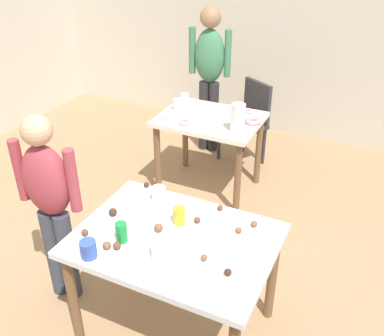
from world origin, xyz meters
TOP-DOWN VIEW (x-y plane):
  - ground_plane at (0.00, 0.00)m, footprint 6.40×6.40m
  - wall_back at (0.00, 3.20)m, footprint 6.40×0.10m
  - dining_table_near at (0.08, -0.06)m, footprint 1.14×0.83m
  - dining_table_far at (-0.41, 1.58)m, footprint 0.91×0.70m
  - chair_far_table at (-0.27, 2.28)m, footprint 0.55×0.55m
  - person_girl_near at (-0.77, -0.12)m, footprint 0.45×0.23m
  - person_adult_far at (-0.75, 2.33)m, footprint 0.46×0.24m
  - mixing_bowl at (0.13, -0.21)m, footprint 0.21×0.21m
  - soda_can at (-0.17, -0.22)m, footprint 0.07×0.07m
  - fork_near at (-0.32, 0.18)m, footprint 0.17×0.02m
  - cup_near_0 at (-0.18, 0.23)m, footprint 0.09×0.09m
  - cup_near_1 at (-0.26, -0.40)m, footprint 0.09×0.09m
  - cup_near_2 at (0.04, 0.07)m, footprint 0.07×0.07m
  - cake_ball_0 at (0.31, -0.16)m, footprint 0.04×0.04m
  - cake_ball_1 at (-0.39, -0.27)m, footprint 0.04×0.04m
  - cake_ball_2 at (0.47, -0.21)m, footprint 0.04×0.04m
  - cake_ball_3 at (-0.36, -0.04)m, footprint 0.05×0.05m
  - cake_ball_4 at (-0.21, -0.31)m, footprint 0.05×0.05m
  - cake_ball_5 at (0.40, 0.13)m, footprint 0.04×0.04m
  - cake_ball_6 at (0.14, 0.12)m, footprint 0.04×0.04m
  - cake_ball_7 at (-0.34, 0.33)m, footprint 0.04×0.04m
  - cake_ball_8 at (-0.16, -0.29)m, footprint 0.04×0.04m
  - cake_ball_9 at (0.21, 0.30)m, footprint 0.04×0.04m
  - cake_ball_10 at (-0.03, -0.05)m, footprint 0.05×0.05m
  - cake_ball_11 at (0.46, 0.23)m, footprint 0.04×0.04m
  - pitcher_far at (-0.09, 1.41)m, footprint 0.12×0.12m
  - cup_far_0 at (-0.75, 1.61)m, footprint 0.09×0.09m
  - cup_far_1 at (-0.75, 1.74)m, footprint 0.08×0.08m
  - donut_far_0 at (-0.28, 1.66)m, footprint 0.11×0.11m
  - donut_far_1 at (-0.73, 1.39)m, footprint 0.14×0.14m
  - donut_far_2 at (-0.14, 1.83)m, footprint 0.10×0.10m
  - donut_far_3 at (-0.02, 1.63)m, footprint 0.14×0.14m
  - donut_far_4 at (-0.15, 1.61)m, footprint 0.10×0.10m
  - donut_far_5 at (-0.56, 1.36)m, footprint 0.11×0.11m

SIDE VIEW (x-z plane):
  - ground_plane at x=0.00m, z-range 0.00..0.00m
  - chair_far_table at x=-0.27m, z-range 0.06..0.93m
  - dining_table_far at x=-0.41m, z-range 0.25..1.00m
  - dining_table_near at x=0.08m, z-range 0.27..1.02m
  - fork_near at x=-0.32m, z-range 0.75..0.76m
  - donut_far_4 at x=-0.15m, z-range 0.75..0.78m
  - donut_far_2 at x=-0.14m, z-range 0.75..0.78m
  - donut_far_0 at x=-0.28m, z-range 0.75..0.78m
  - donut_far_5 at x=-0.56m, z-range 0.75..0.78m
  - cake_ball_7 at x=-0.34m, z-range 0.75..0.79m
  - cake_ball_9 at x=0.21m, z-range 0.75..0.79m
  - cake_ball_0 at x=0.31m, z-range 0.75..0.79m
  - cake_ball_5 at x=0.40m, z-range 0.75..0.79m
  - cake_ball_11 at x=0.46m, z-range 0.75..0.79m
  - cake_ball_2 at x=0.47m, z-range 0.75..0.79m
  - cake_ball_6 at x=0.14m, z-range 0.75..0.79m
  - cake_ball_1 at x=-0.39m, z-range 0.75..0.79m
  - donut_far_1 at x=-0.73m, z-range 0.75..0.79m
  - donut_far_3 at x=-0.02m, z-range 0.75..0.79m
  - cake_ball_8 at x=-0.16m, z-range 0.75..0.79m
  - cake_ball_4 at x=-0.21m, z-range 0.75..0.80m
  - cake_ball_3 at x=-0.36m, z-range 0.75..0.80m
  - cake_ball_10 at x=-0.03m, z-range 0.75..0.80m
  - mixing_bowl at x=0.13m, z-range 0.75..0.84m
  - cup_near_0 at x=-0.18m, z-range 0.75..0.85m
  - cup_near_1 at x=-0.26m, z-range 0.75..0.85m
  - cup_near_2 at x=0.04m, z-range 0.75..0.86m
  - cup_far_0 at x=-0.75m, z-range 0.75..0.86m
  - cup_far_1 at x=-0.75m, z-range 0.75..0.86m
  - soda_can at x=-0.17m, z-range 0.75..0.87m
  - person_girl_near at x=-0.77m, z-range 0.13..1.50m
  - pitcher_far at x=-0.09m, z-range 0.75..1.00m
  - person_adult_far at x=-0.75m, z-range 0.16..1.73m
  - wall_back at x=0.00m, z-range 0.00..2.60m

